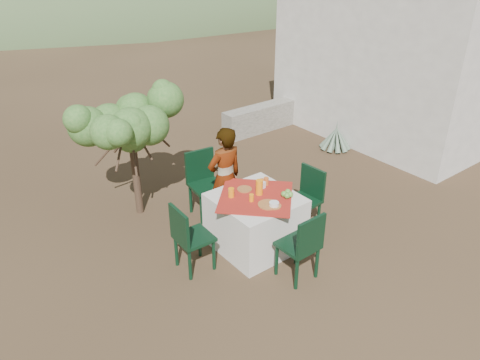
% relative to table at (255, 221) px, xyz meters
% --- Properties ---
extents(ground, '(160.00, 160.00, 0.00)m').
position_rel_table_xyz_m(ground, '(-0.47, -0.24, -0.38)').
color(ground, '#332417').
rests_on(ground, ground).
extents(table, '(1.30, 1.30, 0.76)m').
position_rel_table_xyz_m(table, '(0.00, 0.00, 0.00)').
color(table, silver).
rests_on(table, ground).
extents(chair_far, '(0.51, 0.51, 0.99)m').
position_rel_table_xyz_m(chair_far, '(-0.07, 1.13, 0.17)').
color(chair_far, black).
rests_on(chair_far, ground).
extents(chair_near, '(0.44, 0.44, 0.93)m').
position_rel_table_xyz_m(chair_near, '(-0.01, -0.90, 0.14)').
color(chair_near, black).
rests_on(chair_near, ground).
extents(chair_left, '(0.44, 0.44, 0.92)m').
position_rel_table_xyz_m(chair_left, '(-0.99, 0.09, 0.13)').
color(chair_left, black).
rests_on(chair_left, ground).
extents(chair_right, '(0.45, 0.45, 0.91)m').
position_rel_table_xyz_m(chair_right, '(0.86, -0.09, 0.13)').
color(chair_right, black).
rests_on(chair_right, ground).
extents(person, '(0.55, 0.36, 1.51)m').
position_rel_table_xyz_m(person, '(-0.01, 0.67, 0.37)').
color(person, '#8C6651').
rests_on(person, ground).
extents(shrub_tree, '(1.45, 1.42, 1.70)m').
position_rel_table_xyz_m(shrub_tree, '(-0.80, 1.78, 0.96)').
color(shrub_tree, '#493424').
rests_on(shrub_tree, ground).
extents(agave, '(0.60, 0.61, 0.65)m').
position_rel_table_xyz_m(agave, '(3.27, 1.51, -0.16)').
color(agave, slate).
rests_on(agave, ground).
extents(guesthouse, '(3.20, 4.20, 3.00)m').
position_rel_table_xyz_m(guesthouse, '(5.13, 1.56, 1.12)').
color(guesthouse, silver).
rests_on(guesthouse, ground).
extents(stone_wall, '(2.60, 0.35, 0.55)m').
position_rel_table_xyz_m(stone_wall, '(3.13, 3.16, -0.10)').
color(stone_wall, gray).
rests_on(stone_wall, ground).
extents(plate_far, '(0.20, 0.20, 0.01)m').
position_rel_table_xyz_m(plate_far, '(-0.01, 0.23, 0.39)').
color(plate_far, brown).
rests_on(plate_far, table).
extents(plate_near, '(0.26, 0.26, 0.01)m').
position_rel_table_xyz_m(plate_near, '(-0.02, -0.26, 0.39)').
color(plate_near, brown).
rests_on(plate_near, table).
extents(glass_far, '(0.08, 0.08, 0.12)m').
position_rel_table_xyz_m(glass_far, '(-0.26, 0.19, 0.44)').
color(glass_far, orange).
rests_on(glass_far, table).
extents(glass_near, '(0.06, 0.06, 0.10)m').
position_rel_table_xyz_m(glass_near, '(-0.12, -0.06, 0.43)').
color(glass_near, orange).
rests_on(glass_near, table).
extents(juice_pitcher, '(0.09, 0.09, 0.21)m').
position_rel_table_xyz_m(juice_pitcher, '(0.07, 0.02, 0.48)').
color(juice_pitcher, orange).
rests_on(juice_pitcher, table).
extents(bowl_plate, '(0.19, 0.19, 0.01)m').
position_rel_table_xyz_m(bowl_plate, '(0.02, -0.33, 0.39)').
color(bowl_plate, brown).
rests_on(bowl_plate, table).
extents(white_bowl, '(0.12, 0.12, 0.05)m').
position_rel_table_xyz_m(white_bowl, '(0.02, -0.33, 0.42)').
color(white_bowl, silver).
rests_on(white_bowl, bowl_plate).
extents(jar_left, '(0.07, 0.07, 0.10)m').
position_rel_table_xyz_m(jar_left, '(0.24, 0.17, 0.43)').
color(jar_left, '#C96023').
rests_on(jar_left, table).
extents(jar_right, '(0.07, 0.07, 0.11)m').
position_rel_table_xyz_m(jar_right, '(0.31, 0.16, 0.44)').
color(jar_right, '#C96023').
rests_on(jar_right, table).
extents(napkin_holder, '(0.07, 0.05, 0.09)m').
position_rel_table_xyz_m(napkin_holder, '(0.21, 0.11, 0.43)').
color(napkin_holder, silver).
rests_on(napkin_holder, table).
extents(fruit_cluster, '(0.16, 0.15, 0.08)m').
position_rel_table_xyz_m(fruit_cluster, '(0.32, -0.25, 0.42)').
color(fruit_cluster, '#5A9636').
rests_on(fruit_cluster, table).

